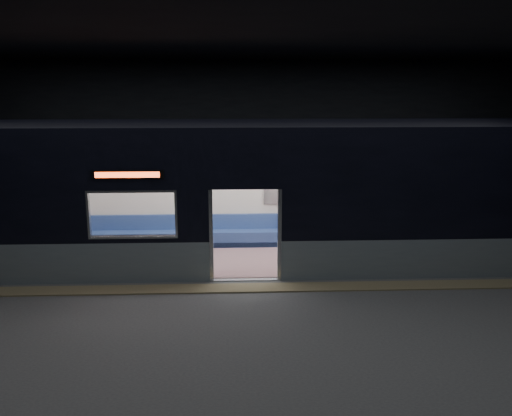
{
  "coord_description": "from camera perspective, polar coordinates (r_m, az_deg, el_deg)",
  "views": [
    {
      "loc": [
        -0.26,
        -10.24,
        4.2
      ],
      "look_at": [
        0.28,
        2.3,
        1.35
      ],
      "focal_mm": 38.0,
      "sensor_mm": 36.0,
      "label": 1
    }
  ],
  "objects": [
    {
      "name": "metro_car",
      "position": [
        13.0,
        -1.3,
        2.34
      ],
      "size": [
        18.0,
        3.04,
        3.35
      ],
      "color": "gray",
      "rests_on": "station_floor"
    },
    {
      "name": "handbag",
      "position": [
        14.09,
        5.07,
        -1.61
      ],
      "size": [
        0.4,
        0.37,
        0.16
      ],
      "primitive_type": "cube",
      "rotation": [
        0.0,
        0.0,
        -0.3
      ],
      "color": "black",
      "rests_on": "passenger"
    },
    {
      "name": "station_floor",
      "position": [
        11.07,
        -0.97,
        -9.54
      ],
      "size": [
        24.0,
        14.0,
        0.01
      ],
      "primitive_type": "cube",
      "color": "#47494C",
      "rests_on": "ground"
    },
    {
      "name": "tactile_strip",
      "position": [
        11.57,
        -1.04,
        -8.42
      ],
      "size": [
        22.8,
        0.5,
        0.03
      ],
      "primitive_type": "cube",
      "color": "#8C7F59",
      "rests_on": "station_floor"
    },
    {
      "name": "passenger",
      "position": [
        14.31,
        4.99,
        -0.84
      ],
      "size": [
        0.5,
        0.79,
        1.48
      ],
      "rotation": [
        0.0,
        0.0,
        -0.2
      ],
      "color": "black",
      "rests_on": "metro_car"
    },
    {
      "name": "station_envelope",
      "position": [
        10.26,
        -1.04,
        9.79
      ],
      "size": [
        24.0,
        14.0,
        5.0
      ],
      "color": "black",
      "rests_on": "station_floor"
    },
    {
      "name": "transit_map",
      "position": [
        14.42,
        3.22,
        1.99
      ],
      "size": [
        1.09,
        0.03,
        0.71
      ],
      "primitive_type": "cube",
      "color": "white",
      "rests_on": "metro_car"
    }
  ]
}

